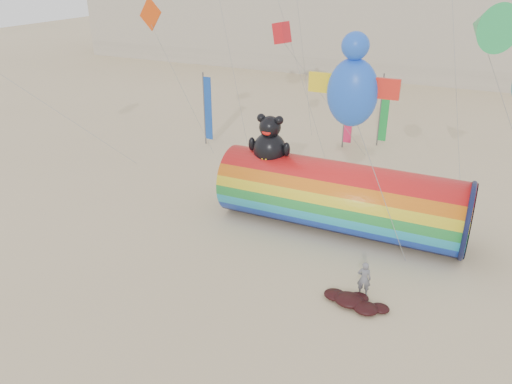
% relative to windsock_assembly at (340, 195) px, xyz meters
% --- Properties ---
extents(ground, '(160.00, 160.00, 0.00)m').
position_rel_windsock_assembly_xyz_m(ground, '(-3.86, -3.99, -1.82)').
color(ground, '#CCB58C').
rests_on(ground, ground).
extents(windsock_assembly, '(11.93, 3.63, 5.50)m').
position_rel_windsock_assembly_xyz_m(windsock_assembly, '(0.00, 0.00, 0.00)').
color(windsock_assembly, red).
rests_on(windsock_assembly, ground).
extents(kite_handler, '(0.59, 0.43, 1.51)m').
position_rel_windsock_assembly_xyz_m(kite_handler, '(2.48, -4.87, -1.07)').
color(kite_handler, slate).
rests_on(kite_handler, ground).
extents(fabric_bundle, '(2.62, 1.35, 0.41)m').
position_rel_windsock_assembly_xyz_m(fabric_bundle, '(2.34, -5.70, -1.65)').
color(fabric_bundle, '#370A0A').
rests_on(fabric_bundle, ground).
extents(festival_banners, '(12.10, 5.00, 5.20)m').
position_rel_windsock_assembly_xyz_m(festival_banners, '(-5.24, 11.07, 0.81)').
color(festival_banners, '#59595E').
rests_on(festival_banners, ground).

